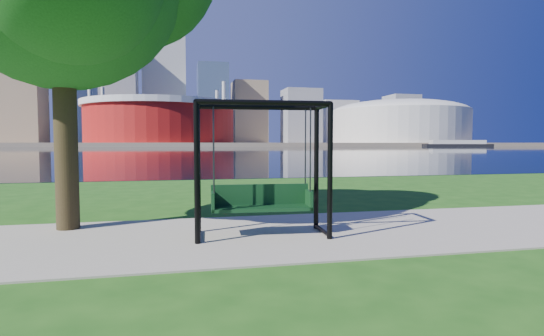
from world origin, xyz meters
name	(u,v)px	position (x,y,z in m)	size (l,w,h in m)	color
ground	(285,229)	(0.00, 0.00, 0.00)	(900.00, 900.00, 0.00)	#1E5114
path	(291,233)	(0.00, -0.50, 0.01)	(120.00, 4.00, 0.03)	#9E937F
river	(184,150)	(0.00, 102.00, 0.01)	(900.00, 180.00, 0.02)	black
far_bank	(179,144)	(0.00, 306.00, 1.00)	(900.00, 228.00, 2.00)	#937F60
stadium	(161,121)	(-10.00, 235.00, 14.23)	(83.00, 83.00, 32.00)	maroon
arena	(399,121)	(135.00, 235.00, 15.87)	(84.00, 84.00, 26.56)	beige
skyline	(172,97)	(-4.27, 319.39, 35.89)	(392.00, 66.00, 96.50)	gray
swing	(261,172)	(-0.60, -0.57, 1.20)	(2.48, 1.21, 2.47)	black
barge	(457,144)	(137.10, 180.68, 1.48)	(33.78, 17.50, 3.26)	black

